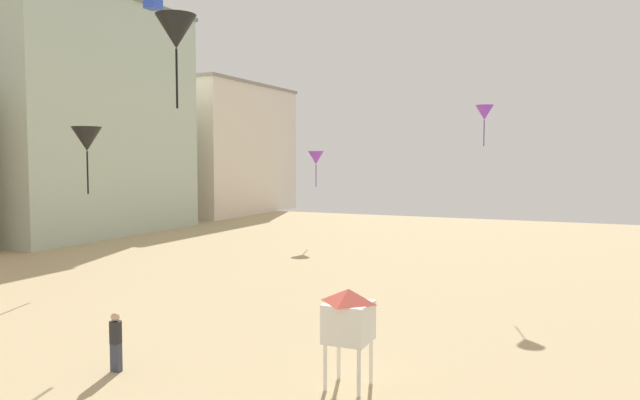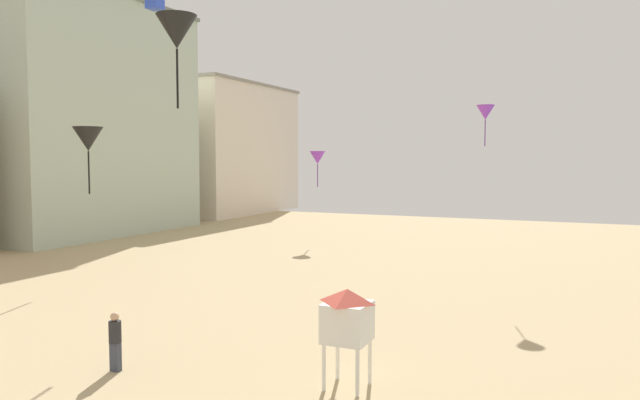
# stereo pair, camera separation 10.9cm
# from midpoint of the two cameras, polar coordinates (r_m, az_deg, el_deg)

# --- Properties ---
(boardwalk_hotel_mid) EXTENTS (17.18, 18.01, 18.04)m
(boardwalk_hotel_mid) POSITION_cam_midpoint_polar(r_m,az_deg,el_deg) (53.81, -24.53, 6.94)
(boardwalk_hotel_mid) COLOR #B7C6B2
(boardwalk_hotel_mid) RESTS_ON ground
(boardwalk_hotel_far) EXTENTS (16.46, 17.64, 13.82)m
(boardwalk_hotel_far) POSITION_cam_midpoint_polar(r_m,az_deg,el_deg) (69.14, -11.57, 4.70)
(boardwalk_hotel_far) COLOR silver
(boardwalk_hotel_far) RESTS_ON ground
(kite_flyer) EXTENTS (0.34, 0.34, 1.64)m
(kite_flyer) POSITION_cam_midpoint_polar(r_m,az_deg,el_deg) (17.92, -18.81, -12.22)
(kite_flyer) COLOR #383D4C
(kite_flyer) RESTS_ON ground
(lifeguard_stand) EXTENTS (1.10, 1.10, 2.55)m
(lifeguard_stand) POSITION_cam_midpoint_polar(r_m,az_deg,el_deg) (15.65, 2.49, -10.88)
(lifeguard_stand) COLOR white
(lifeguard_stand) RESTS_ON ground
(kite_black_delta) EXTENTS (1.42, 1.42, 3.23)m
(kite_black_delta) POSITION_cam_midpoint_polar(r_m,az_deg,el_deg) (31.33, -21.16, 5.36)
(kite_black_delta) COLOR black
(kite_purple_delta_2) EXTENTS (0.85, 0.85, 1.92)m
(kite_purple_delta_2) POSITION_cam_midpoint_polar(r_m,az_deg,el_deg) (29.69, 15.09, 7.93)
(kite_purple_delta_2) COLOR purple
(kite_black_delta_2) EXTENTS (1.63, 1.63, 3.71)m
(kite_black_delta_2) POSITION_cam_midpoint_polar(r_m,az_deg,el_deg) (25.78, -13.50, 15.11)
(kite_black_delta_2) COLOR black
(kite_purple_delta_3) EXTENTS (1.13, 1.13, 2.56)m
(kite_purple_delta_3) POSITION_cam_midpoint_polar(r_m,az_deg,el_deg) (43.26, -0.45, 4.00)
(kite_purple_delta_3) COLOR purple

